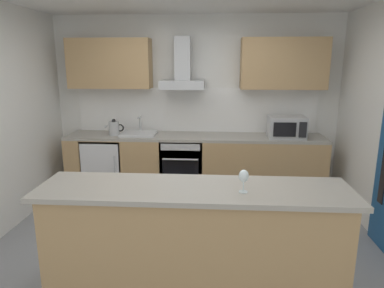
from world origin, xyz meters
name	(u,v)px	position (x,y,z in m)	size (l,w,h in m)	color
ground	(185,254)	(0.00, 0.00, -0.01)	(5.20, 4.95, 0.02)	gray
wall_back	(196,105)	(0.00, 2.03, 1.30)	(5.20, 0.12, 2.60)	white
backsplash_tile	(196,110)	(0.00, 1.96, 1.23)	(3.57, 0.02, 0.66)	white
counter_back	(195,165)	(0.00, 1.65, 0.45)	(3.70, 0.60, 0.90)	tan
counter_island	(194,242)	(0.13, -0.65, 0.49)	(2.49, 0.64, 0.98)	tan
upper_cabinets	(195,64)	(0.00, 1.80, 1.91)	(3.65, 0.32, 0.70)	tan
oven	(182,165)	(-0.18, 1.63, 0.46)	(0.60, 0.62, 0.80)	slate
refrigerator	(106,166)	(-1.32, 1.63, 0.43)	(0.58, 0.60, 0.85)	white
microwave	(286,127)	(1.29, 1.60, 1.05)	(0.50, 0.38, 0.30)	#B7BABC
sink	(139,133)	(-0.81, 1.64, 0.93)	(0.50, 0.40, 0.26)	silver
kettle	(114,128)	(-1.16, 1.59, 1.01)	(0.29, 0.15, 0.24)	#B7BABC
range_hood	(183,73)	(-0.18, 1.76, 1.79)	(0.62, 0.45, 0.72)	#B7BABC
wine_glass	(244,177)	(0.51, -0.73, 1.10)	(0.08, 0.08, 0.18)	silver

